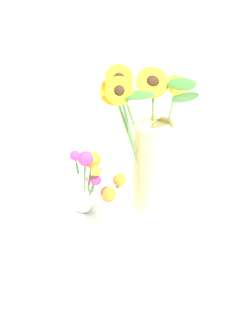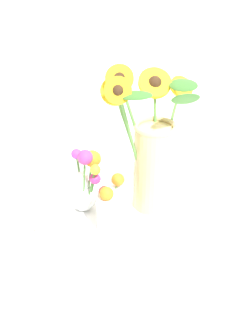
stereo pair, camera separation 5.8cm
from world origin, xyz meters
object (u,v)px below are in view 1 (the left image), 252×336
object	(u,v)px
serving_tray	(126,211)
vase_bulb_right	(85,186)
vase_small_center	(115,209)
mason_jar_sunflowers	(153,153)

from	to	relation	value
serving_tray	vase_bulb_right	distance (m)	0.14
serving_tray	vase_small_center	world-z (taller)	vase_small_center
vase_bulb_right	serving_tray	bearing A→B (deg)	-7.96
mason_jar_sunflowers	vase_small_center	bearing A→B (deg)	-144.19
vase_bulb_right	vase_small_center	bearing A→B (deg)	-56.02
mason_jar_sunflowers	vase_small_center	distance (m)	0.17
mason_jar_sunflowers	vase_bulb_right	xyz separation A→B (m)	(-0.18, 0.01, -0.08)
serving_tray	vase_small_center	xyz separation A→B (m)	(-0.04, -0.08, 0.07)
serving_tray	mason_jar_sunflowers	distance (m)	0.18
serving_tray	vase_small_center	bearing A→B (deg)	-120.24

